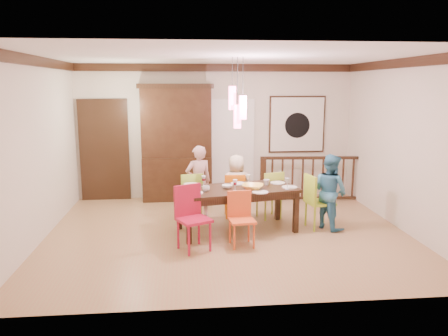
{
  "coord_description": "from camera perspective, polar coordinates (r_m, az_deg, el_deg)",
  "views": [
    {
      "loc": [
        -0.73,
        -7.0,
        2.46
      ],
      "look_at": [
        -0.03,
        0.31,
        1.06
      ],
      "focal_mm": 35.0,
      "sensor_mm": 36.0,
      "label": 1
    }
  ],
  "objects": [
    {
      "name": "person_far_left",
      "position": [
        8.13,
        -3.35,
        -1.84
      ],
      "size": [
        0.57,
        0.46,
        1.37
      ],
      "primitive_type": "imported",
      "rotation": [
        0.0,
        0.0,
        3.44
      ],
      "color": "beige",
      "rests_on": "floor"
    },
    {
      "name": "plate_end_right",
      "position": [
        7.47,
        8.55,
        -2.49
      ],
      "size": [
        0.26,
        0.26,
        0.01
      ],
      "primitive_type": "cylinder",
      "color": "white",
      "rests_on": "dining_table"
    },
    {
      "name": "floor",
      "position": [
        7.46,
        0.47,
        -8.45
      ],
      "size": [
        6.0,
        6.0,
        0.0
      ],
      "primitive_type": "plane",
      "color": "#AB7A52",
      "rests_on": "ground"
    },
    {
      "name": "plate_near_left",
      "position": [
        7.02,
        -3.81,
        -3.24
      ],
      "size": [
        0.26,
        0.26,
        0.01
      ],
      "primitive_type": "cylinder",
      "color": "white",
      "rests_on": "dining_table"
    },
    {
      "name": "napkin",
      "position": [
        7.06,
        2.15,
        -3.16
      ],
      "size": [
        0.18,
        0.14,
        0.01
      ],
      "primitive_type": "cube",
      "color": "#D83359",
      "rests_on": "dining_table"
    },
    {
      "name": "person_end_right",
      "position": [
        7.74,
        13.71,
        -3.01
      ],
      "size": [
        0.73,
        0.79,
        1.3
      ],
      "primitive_type": "imported",
      "rotation": [
        0.0,
        0.0,
        2.04
      ],
      "color": "teal",
      "rests_on": "floor"
    },
    {
      "name": "wall_right",
      "position": [
        8.0,
        22.41,
        2.74
      ],
      "size": [
        0.0,
        5.0,
        5.0
      ],
      "primitive_type": "plane",
      "rotation": [
        1.57,
        0.0,
        -1.57
      ],
      "color": "beige",
      "rests_on": "floor"
    },
    {
      "name": "plate_far_right",
      "position": [
        7.77,
        7.04,
        -1.92
      ],
      "size": [
        0.26,
        0.26,
        0.01
      ],
      "primitive_type": "cylinder",
      "color": "white",
      "rests_on": "dining_table"
    },
    {
      "name": "white_doorway",
      "position": [
        9.63,
        1.03,
        2.39
      ],
      "size": [
        0.97,
        0.05,
        2.22
      ],
      "primitive_type": "cube",
      "color": "silver",
      "rests_on": "wall_back"
    },
    {
      "name": "cup_right",
      "position": [
        7.59,
        5.56,
        -1.87
      ],
      "size": [
        0.13,
        0.13,
        0.1
      ],
      "primitive_type": "imported",
      "rotation": [
        0.0,
        0.0,
        0.28
      ],
      "color": "silver",
      "rests_on": "dining_table"
    },
    {
      "name": "pendant_cluster",
      "position": [
        7.17,
        1.76,
        7.98
      ],
      "size": [
        0.27,
        0.21,
        1.14
      ],
      "color": "#F44979",
      "rests_on": "ceiling"
    },
    {
      "name": "cup_left",
      "position": [
        7.13,
        -2.35,
        -2.7
      ],
      "size": [
        0.14,
        0.14,
        0.09
      ],
      "primitive_type": "imported",
      "rotation": [
        0.0,
        0.0,
        0.17
      ],
      "color": "silver",
      "rests_on": "dining_table"
    },
    {
      "name": "plate_near_mid",
      "position": [
        7.08,
        4.74,
        -3.15
      ],
      "size": [
        0.26,
        0.26,
        0.01
      ],
      "primitive_type": "cylinder",
      "color": "white",
      "rests_on": "dining_table"
    },
    {
      "name": "painting",
      "position": [
        9.83,
        9.51,
        5.64
      ],
      "size": [
        1.25,
        0.06,
        1.25
      ],
      "color": "black",
      "rests_on": "wall_back"
    },
    {
      "name": "chair_far_right",
      "position": [
        8.19,
        5.91,
        -3.0
      ],
      "size": [
        0.51,
        0.51,
        0.9
      ],
      "rotation": [
        0.0,
        0.0,
        3.45
      ],
      "color": "#B1CA3A",
      "rests_on": "floor"
    },
    {
      "name": "chair_far_mid",
      "position": [
        8.22,
        1.33,
        -3.13
      ],
      "size": [
        0.39,
        0.39,
        0.84
      ],
      "rotation": [
        0.0,
        0.0,
        3.11
      ],
      "color": "orange",
      "rests_on": "floor"
    },
    {
      "name": "wine_glass_a",
      "position": [
        7.44,
        -2.68,
        -1.74
      ],
      "size": [
        0.08,
        0.08,
        0.19
      ],
      "primitive_type": null,
      "color": "#590C19",
      "rests_on": "dining_table"
    },
    {
      "name": "dining_table",
      "position": [
        7.38,
        1.69,
        -3.29
      ],
      "size": [
        2.15,
        1.3,
        0.75
      ],
      "rotation": [
        0.0,
        0.0,
        0.2
      ],
      "color": "black",
      "rests_on": "floor"
    },
    {
      "name": "balustrade",
      "position": [
        9.58,
        11.5,
        -1.22
      ],
      "size": [
        2.28,
        0.25,
        0.96
      ],
      "rotation": [
        0.0,
        0.0,
        -0.07
      ],
      "color": "black",
      "rests_on": "floor"
    },
    {
      "name": "plate_far_mid",
      "position": [
        7.67,
        1.85,
        -2.02
      ],
      "size": [
        0.26,
        0.26,
        0.01
      ],
      "primitive_type": "cylinder",
      "color": "white",
      "rests_on": "dining_table"
    },
    {
      "name": "china_hutch",
      "position": [
        9.38,
        -6.2,
        3.3
      ],
      "size": [
        1.58,
        0.46,
        2.49
      ],
      "color": "black",
      "rests_on": "floor"
    },
    {
      "name": "wine_glass_b",
      "position": [
        7.53,
        3.21,
        -1.59
      ],
      "size": [
        0.08,
        0.08,
        0.19
      ],
      "primitive_type": null,
      "color": "silver",
      "rests_on": "dining_table"
    },
    {
      "name": "chair_near_mid",
      "position": [
        6.74,
        2.35,
        -6.27
      ],
      "size": [
        0.42,
        0.42,
        0.84
      ],
      "rotation": [
        0.0,
        0.0,
        0.11
      ],
      "color": "#E25424",
      "rests_on": "floor"
    },
    {
      "name": "plate_far_left",
      "position": [
        7.63,
        -4.31,
        -2.12
      ],
      "size": [
        0.26,
        0.26,
        0.01
      ],
      "primitive_type": "cylinder",
      "color": "white",
      "rests_on": "dining_table"
    },
    {
      "name": "ceiling",
      "position": [
        7.06,
        0.5,
        14.39
      ],
      "size": [
        6.0,
        6.0,
        0.0
      ],
      "primitive_type": "plane",
      "rotation": [
        3.14,
        0.0,
        0.0
      ],
      "color": "white",
      "rests_on": "wall_back"
    },
    {
      "name": "chair_far_left",
      "position": [
        8.07,
        -4.42,
        -3.21
      ],
      "size": [
        0.47,
        0.47,
        0.89
      ],
      "rotation": [
        0.0,
        0.0,
        3.32
      ],
      "color": "#A3D23E",
      "rests_on": "floor"
    },
    {
      "name": "wall_back",
      "position": [
        9.58,
        -1.07,
        4.75
      ],
      "size": [
        6.0,
        0.0,
        6.0
      ],
      "primitive_type": "plane",
      "rotation": [
        1.57,
        0.0,
        0.0
      ],
      "color": "beige",
      "rests_on": "floor"
    },
    {
      "name": "crown_molding",
      "position": [
        7.05,
        0.5,
        13.74
      ],
      "size": [
        6.0,
        5.0,
        0.16
      ],
      "primitive_type": null,
      "color": "black",
      "rests_on": "wall_back"
    },
    {
      "name": "wine_glass_d",
      "position": [
        7.33,
        8.27,
        -2.03
      ],
      "size": [
        0.08,
        0.08,
        0.19
      ],
      "primitive_type": null,
      "color": "silver",
      "rests_on": "dining_table"
    },
    {
      "name": "serving_bowl",
      "position": [
        7.26,
        3.77,
        -2.48
      ],
      "size": [
        0.44,
        0.44,
        0.09
      ],
      "primitive_type": "imported",
      "rotation": [
        0.0,
        0.0,
        -0.3
      ],
      "color": "yellow",
      "rests_on": "dining_table"
    },
    {
      "name": "chair_end_right",
      "position": [
        7.73,
        12.43,
        -3.81
      ],
      "size": [
        0.49,
        0.49,
        0.95
      ],
      "rotation": [
        0.0,
        0.0,
        1.74
      ],
      "color": "#A1C528",
      "rests_on": "floor"
    },
    {
      "name": "wall_left",
      "position": [
        7.43,
        -23.21,
        2.12
      ],
      "size": [
        0.0,
        5.0,
        5.0
      ],
      "primitive_type": "plane",
      "rotation": [
        1.57,
        0.0,
        1.57
      ],
      "color": "beige",
      "rests_on": "floor"
    },
    {
      "name": "person_far_mid",
      "position": [
        8.18,
        1.64,
        -2.37
      ],
      "size": [
        0.63,
        0.45,
        1.19
      ],
      "primitive_type": "imported",
      "rotation": [
        0.0,
        0.0,
        3.27
      ],
      "color": "beige",
      "rests_on": "floor"
    },
    {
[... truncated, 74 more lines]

